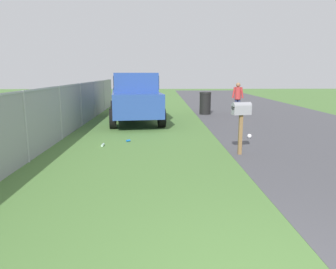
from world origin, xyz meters
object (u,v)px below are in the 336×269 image
(mailbox, at_px, (241,113))
(pedestrian, at_px, (238,97))
(pickup_truck, at_px, (135,96))
(trash_bin, at_px, (205,103))

(mailbox, xyz_separation_m, pedestrian, (7.73, -1.79, -0.15))
(mailbox, bearing_deg, pickup_truck, 16.59)
(pickup_truck, relative_size, pedestrian, 3.52)
(pickup_truck, distance_m, trash_bin, 4.19)
(trash_bin, height_order, pedestrian, pedestrian)
(trash_bin, xyz_separation_m, pedestrian, (-0.42, -1.55, 0.36))
(trash_bin, distance_m, pedestrian, 1.65)
(pedestrian, bearing_deg, mailbox, -176.41)
(pickup_truck, relative_size, trash_bin, 5.03)
(mailbox, relative_size, pickup_truck, 0.24)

